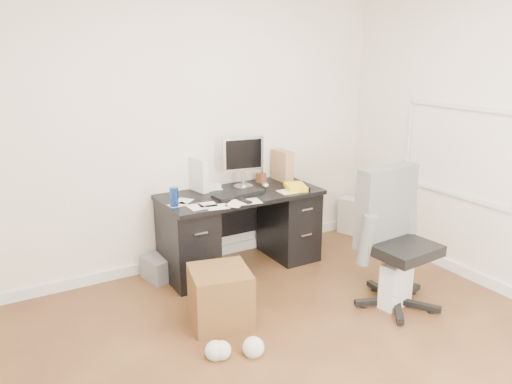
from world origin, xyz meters
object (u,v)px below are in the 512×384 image
keyboard (239,194)px  office_chair (401,241)px  wicker_basket (220,296)px  lcd_monitor (243,162)px  pc_tower (357,217)px  desk (241,227)px

keyboard → office_chair: 1.50m
office_chair → wicker_basket: office_chair is taller
lcd_monitor → pc_tower: size_ratio=1.24×
office_chair → desk: bearing=115.5°
pc_tower → office_chair: bearing=-142.5°
keyboard → office_chair: (0.80, -1.25, -0.19)m
lcd_monitor → office_chair: size_ratio=0.44×
keyboard → office_chair: bearing=-65.2°
desk → pc_tower: desk is taller
desk → pc_tower: 1.57m
keyboard → pc_tower: bearing=-2.1°
desk → lcd_monitor: lcd_monitor is taller
desk → office_chair: 1.53m
keyboard → wicker_basket: keyboard is taller
pc_tower → wicker_basket: bearing=-179.9°
keyboard → pc_tower: (1.61, 0.17, -0.56)m
pc_tower → lcd_monitor: bearing=155.8°
desk → pc_tower: size_ratio=3.67×
lcd_monitor → keyboard: size_ratio=1.01×
wicker_basket → office_chair: bearing=-19.8°
lcd_monitor → wicker_basket: (-0.73, -0.96, -0.78)m
keyboard → wicker_basket: (-0.57, -0.75, -0.54)m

